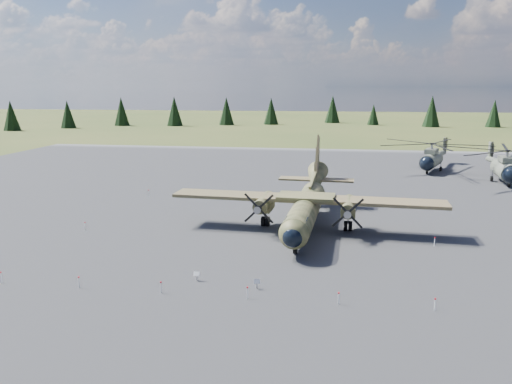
# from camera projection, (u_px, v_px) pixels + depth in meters

# --- Properties ---
(ground) EXTENTS (500.00, 500.00, 0.00)m
(ground) POSITION_uv_depth(u_px,v_px,m) (251.00, 238.00, 46.63)
(ground) COLOR brown
(ground) RESTS_ON ground
(apron) EXTENTS (120.00, 120.00, 0.04)m
(apron) POSITION_uv_depth(u_px,v_px,m) (265.00, 212.00, 56.30)
(apron) COLOR slate
(apron) RESTS_ON ground
(transport_plane) EXTENTS (26.69, 24.22, 8.79)m
(transport_plane) POSITION_uv_depth(u_px,v_px,m) (307.00, 203.00, 49.75)
(transport_plane) COLOR #31381E
(transport_plane) RESTS_ON ground
(helicopter_near) EXTENTS (24.57, 24.57, 4.82)m
(helicopter_near) POSITION_uv_depth(u_px,v_px,m) (432.00, 151.00, 82.56)
(helicopter_near) COLOR slate
(helicopter_near) RESTS_ON ground
(helicopter_mid) EXTENTS (21.38, 23.98, 5.00)m
(helicopter_mid) POSITION_uv_depth(u_px,v_px,m) (506.00, 159.00, 72.34)
(helicopter_mid) COLOR slate
(helicopter_mid) RESTS_ON ground
(info_placard_left) EXTENTS (0.46, 0.22, 0.70)m
(info_placard_left) POSITION_uv_depth(u_px,v_px,m) (197.00, 275.00, 36.26)
(info_placard_left) COLOR gray
(info_placard_left) RESTS_ON ground
(info_placard_right) EXTENTS (0.49, 0.32, 0.71)m
(info_placard_right) POSITION_uv_depth(u_px,v_px,m) (257.00, 283.00, 34.80)
(info_placard_right) COLOR gray
(info_placard_right) RESTS_ON ground
(barrier_fence) EXTENTS (33.12, 29.62, 0.85)m
(barrier_fence) POSITION_uv_depth(u_px,v_px,m) (246.00, 233.00, 46.52)
(barrier_fence) COLOR white
(barrier_fence) RESTS_ON ground
(treeline) EXTENTS (311.03, 308.26, 10.94)m
(treeline) POSITION_uv_depth(u_px,v_px,m) (314.00, 177.00, 51.00)
(treeline) COLOR black
(treeline) RESTS_ON ground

